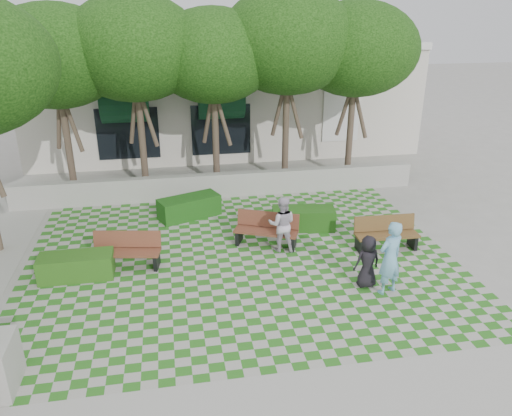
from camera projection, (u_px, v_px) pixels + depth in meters
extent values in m
plane|color=gray|center=(248.00, 279.00, 13.24)|extent=(90.00, 90.00, 0.00)
plane|color=#2B721E|center=(242.00, 261.00, 14.15)|extent=(12.00, 12.00, 0.00)
cube|color=#9E9B93|center=(290.00, 411.00, 8.97)|extent=(16.00, 2.00, 0.01)
cube|color=#9E9B93|center=(221.00, 185.00, 18.70)|extent=(15.00, 0.36, 0.90)
cube|color=brown|center=(387.00, 235.00, 14.67)|extent=(1.88, 0.62, 0.06)
cube|color=brown|center=(384.00, 223.00, 14.81)|extent=(1.87, 0.19, 0.47)
cube|color=black|center=(359.00, 244.00, 14.65)|extent=(0.12, 0.52, 0.46)
cube|color=black|center=(413.00, 240.00, 14.87)|extent=(0.12, 0.52, 0.46)
cube|color=brown|center=(266.00, 231.00, 14.88)|extent=(1.96, 1.30, 0.06)
cube|color=brown|center=(268.00, 219.00, 15.02)|extent=(1.78, 0.89, 0.47)
cube|color=black|center=(239.00, 236.00, 15.16)|extent=(0.31, 0.52, 0.46)
cube|color=black|center=(294.00, 242.00, 14.79)|extent=(0.31, 0.52, 0.46)
cube|color=brown|center=(126.00, 252.00, 13.66)|extent=(1.94, 0.89, 0.06)
cube|color=brown|center=(127.00, 239.00, 13.80)|extent=(1.86, 0.46, 0.47)
cube|color=black|center=(97.00, 260.00, 13.75)|extent=(0.19, 0.53, 0.46)
cube|color=black|center=(157.00, 260.00, 13.75)|extent=(0.19, 0.53, 0.46)
cube|color=#1C4913|center=(303.00, 218.00, 16.08)|extent=(2.09, 1.11, 0.69)
cube|color=#174713|center=(189.00, 207.00, 16.94)|extent=(2.21, 1.52, 0.72)
cube|color=#235015|center=(76.00, 266.00, 13.21)|extent=(1.91, 0.77, 0.67)
imported|color=#72B1D1|center=(390.00, 258.00, 12.29)|extent=(0.83, 0.69, 1.95)
imported|color=black|center=(367.00, 262.00, 12.68)|extent=(0.73, 0.52, 1.40)
imported|color=silver|center=(282.00, 224.00, 14.49)|extent=(0.94, 0.80, 1.67)
cylinder|color=#47382B|center=(69.00, 147.00, 18.55)|extent=(0.26, 0.26, 3.64)
ellipsoid|color=#1E4C11|center=(55.00, 56.00, 17.31)|extent=(4.80, 4.80, 3.60)
cylinder|color=#47382B|center=(142.00, 141.00, 18.96)|extent=(0.26, 0.26, 3.81)
ellipsoid|color=#1E4C11|center=(134.00, 48.00, 17.66)|extent=(5.00, 5.00, 3.75)
cylinder|color=#47382B|center=(216.00, 141.00, 19.46)|extent=(0.26, 0.26, 3.58)
ellipsoid|color=#1E4C11|center=(213.00, 56.00, 18.24)|extent=(4.60, 4.60, 3.45)
cylinder|color=#47382B|center=(286.00, 133.00, 19.86)|extent=(0.26, 0.26, 3.92)
ellipsoid|color=#1E4C11|center=(288.00, 41.00, 18.52)|extent=(5.20, 5.20, 3.90)
cylinder|color=#47382B|center=(350.00, 133.00, 20.34)|extent=(0.26, 0.26, 3.70)
ellipsoid|color=#1E4C11|center=(356.00, 49.00, 19.08)|extent=(4.80, 4.80, 3.60)
cube|color=beige|center=(221.00, 93.00, 25.36)|extent=(18.00, 8.00, 5.00)
cube|color=white|center=(231.00, 49.00, 20.76)|extent=(18.00, 0.30, 0.30)
cube|color=black|center=(341.00, 112.00, 22.64)|extent=(1.40, 0.10, 2.40)
cylinder|color=#103C21|center=(125.00, 101.00, 20.77)|extent=(3.00, 1.80, 1.80)
cube|color=black|center=(128.00, 134.00, 21.31)|extent=(2.60, 0.08, 2.20)
cylinder|color=#103C21|center=(220.00, 98.00, 21.43)|extent=(3.00, 1.80, 1.80)
cube|color=black|center=(221.00, 130.00, 21.96)|extent=(2.60, 0.08, 2.20)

